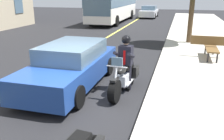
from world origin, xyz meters
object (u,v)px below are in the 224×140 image
(motorcycle_main, at_px, (124,78))
(bench_sidewalk, at_px, (212,45))
(bus_near, at_px, (114,3))
(car_dark, at_px, (71,65))
(rider_main, at_px, (126,58))
(car_silver, at_px, (149,12))

(motorcycle_main, relative_size, bench_sidewalk, 1.23)
(bus_near, xyz_separation_m, car_dark, (18.02, 3.46, -1.18))
(rider_main, bearing_deg, motorcycle_main, -3.24)
(motorcycle_main, height_order, bench_sidewalk, motorcycle_main)
(rider_main, distance_m, bus_near, 18.66)
(motorcycle_main, relative_size, bus_near, 0.20)
(car_silver, distance_m, bench_sidewalk, 19.79)
(motorcycle_main, relative_size, car_silver, 0.48)
(motorcycle_main, bearing_deg, bus_near, -163.84)
(car_dark, bearing_deg, car_silver, -178.78)
(car_silver, bearing_deg, bus_near, -28.19)
(motorcycle_main, distance_m, bus_near, 18.87)
(bus_near, bearing_deg, motorcycle_main, 16.16)
(car_silver, bearing_deg, rider_main, 5.58)
(rider_main, distance_m, car_dark, 1.82)
(bus_near, distance_m, bench_sidewalk, 15.89)
(rider_main, bearing_deg, car_dark, -85.73)
(car_dark, bearing_deg, motorcycle_main, 88.20)
(rider_main, height_order, car_silver, rider_main)
(motorcycle_main, bearing_deg, car_silver, -174.49)
(bus_near, height_order, bench_sidewalk, bus_near)
(bench_sidewalk, bearing_deg, car_dark, -46.73)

